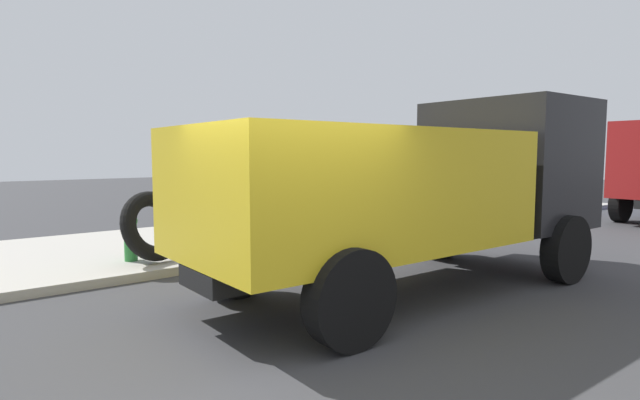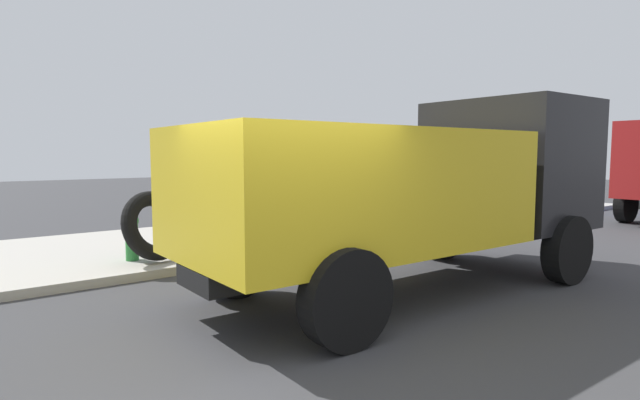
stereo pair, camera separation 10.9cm
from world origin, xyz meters
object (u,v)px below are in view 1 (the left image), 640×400
(stop_sign, at_px, (289,179))
(dump_truck_yellow, at_px, (420,184))
(loose_tire, at_px, (153,226))
(fire_hydrant, at_px, (131,236))

(stop_sign, distance_m, dump_truck_yellow, 3.32)
(loose_tire, distance_m, stop_sign, 2.81)
(loose_tire, height_order, dump_truck_yellow, dump_truck_yellow)
(loose_tire, relative_size, stop_sign, 0.63)
(fire_hydrant, relative_size, stop_sign, 0.42)
(fire_hydrant, height_order, stop_sign, stop_sign)
(fire_hydrant, bearing_deg, loose_tire, -49.79)
(stop_sign, xyz_separation_m, dump_truck_yellow, (0.12, -3.32, 0.05))
(loose_tire, bearing_deg, stop_sign, -8.45)
(dump_truck_yellow, bearing_deg, stop_sign, 92.07)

